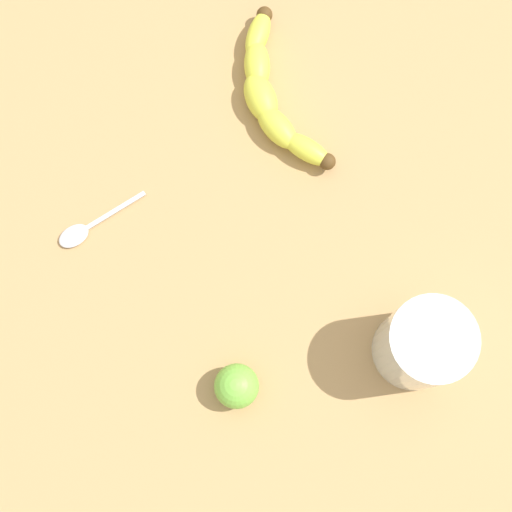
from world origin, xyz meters
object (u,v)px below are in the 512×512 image
(banana, at_px, (270,95))
(lime_fruit, at_px, (237,386))
(teaspoon, at_px, (79,233))
(smoothie_glass, at_px, (422,345))

(banana, xyz_separation_m, lime_fruit, (-0.13, -0.31, 0.01))
(teaspoon, bearing_deg, smoothie_glass, 127.11)
(banana, bearing_deg, smoothie_glass, 6.67)
(banana, xyz_separation_m, teaspoon, (-0.25, -0.10, -0.01))
(smoothie_glass, relative_size, teaspoon, 0.94)
(banana, relative_size, lime_fruit, 4.66)
(banana, distance_m, lime_fruit, 0.34)
(banana, distance_m, smoothie_glass, 0.33)
(teaspoon, bearing_deg, banana, -176.26)
(smoothie_glass, bearing_deg, lime_fruit, 175.52)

